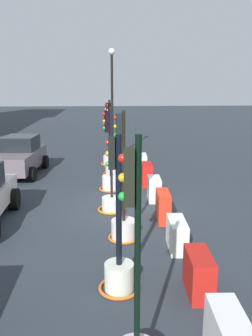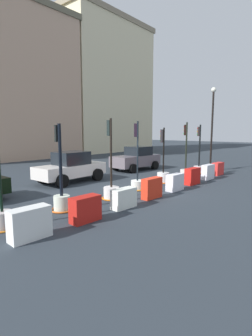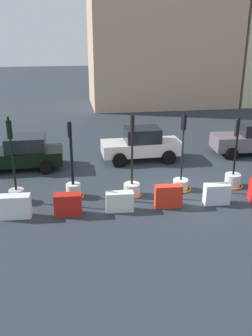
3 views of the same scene
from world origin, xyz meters
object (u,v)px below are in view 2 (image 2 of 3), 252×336
at_px(construction_barrier_0, 30,224).
at_px(construction_barrier_2, 124,198).
at_px(traffic_light_5, 185,169).
at_px(construction_barrier_5, 192,176).
at_px(traffic_light_6, 199,166).
at_px(construction_barrier_1, 85,209).
at_px(traffic_light_1, 61,196).
at_px(street_lamp_post, 212,119).
at_px(car_grey_saloon, 136,159).
at_px(traffic_light_2, 111,187).
at_px(car_white_van, 71,167).
at_px(traffic_light_3, 137,180).
at_px(traffic_light_0, 2,210).
at_px(construction_barrier_6, 208,172).
at_px(construction_barrier_4, 175,182).
at_px(traffic_light_4, 163,175).
at_px(construction_barrier_3, 152,188).

height_order(construction_barrier_0, construction_barrier_2, construction_barrier_0).
relative_size(traffic_light_5, construction_barrier_5, 3.23).
distance_m(construction_barrier_0, construction_barrier_2, 3.90).
distance_m(traffic_light_5, traffic_light_6, 2.13).
height_order(traffic_light_5, construction_barrier_1, traffic_light_5).
height_order(traffic_light_1, street_lamp_post, street_lamp_post).
height_order(traffic_light_1, construction_barrier_5, traffic_light_1).
bearing_deg(construction_barrier_2, car_grey_saloon, 35.04).
bearing_deg(traffic_light_2, traffic_light_5, 0.72).
distance_m(construction_barrier_1, car_grey_saloon, 11.69).
xyz_separation_m(construction_barrier_1, car_white_van, (3.96, 5.75, 0.43)).
relative_size(traffic_light_5, street_lamp_post, 0.58).
xyz_separation_m(traffic_light_3, construction_barrier_2, (-2.93, -1.60, -0.11)).
bearing_deg(construction_barrier_1, traffic_light_0, 144.53).
bearing_deg(construction_barrier_6, traffic_light_5, 96.65).
xyz_separation_m(construction_barrier_6, car_white_van, (-5.94, 5.75, 0.40)).
relative_size(construction_barrier_4, car_grey_saloon, 0.25).
bearing_deg(traffic_light_0, traffic_light_1, 3.29).
xyz_separation_m(traffic_light_4, street_lamp_post, (6.16, -0.27, 3.33)).
bearing_deg(construction_barrier_1, traffic_light_4, 12.27).
xyz_separation_m(traffic_light_4, car_grey_saloon, (2.88, 4.18, 0.40)).
height_order(construction_barrier_3, car_grey_saloon, car_grey_saloon).
xyz_separation_m(traffic_light_1, car_grey_saloon, (9.93, 4.17, 0.29)).
relative_size(traffic_light_2, traffic_light_3, 1.02).
distance_m(construction_barrier_1, construction_barrier_4, 5.90).
height_order(traffic_light_4, car_grey_saloon, traffic_light_4).
relative_size(traffic_light_1, construction_barrier_5, 2.98).
bearing_deg(construction_barrier_1, traffic_light_1, 81.69).
xyz_separation_m(traffic_light_0, traffic_light_1, (2.28, 0.13, -0.02)).
distance_m(construction_barrier_1, construction_barrier_3, 3.91).
relative_size(traffic_light_1, construction_barrier_4, 3.14).
bearing_deg(traffic_light_5, construction_barrier_4, -159.82).
relative_size(construction_barrier_2, car_grey_saloon, 0.26).
xyz_separation_m(construction_barrier_5, construction_barrier_6, (2.02, -0.05, -0.00)).
distance_m(traffic_light_0, car_white_van, 7.39).
xyz_separation_m(traffic_light_2, construction_barrier_0, (-4.61, -1.26, -0.07)).
relative_size(construction_barrier_0, construction_barrier_4, 1.12).
height_order(traffic_light_2, car_grey_saloon, traffic_light_2).
xyz_separation_m(traffic_light_1, traffic_light_3, (4.66, 0.02, -0.07)).
bearing_deg(car_white_van, street_lamp_post, -25.07).
bearing_deg(traffic_light_2, car_grey_saloon, 30.54).
relative_size(traffic_light_4, construction_barrier_6, 2.99).
relative_size(construction_barrier_1, car_grey_saloon, 0.25).
bearing_deg(construction_barrier_2, traffic_light_1, 137.75).
xyz_separation_m(traffic_light_5, construction_barrier_3, (-5.83, -1.39, -0.06)).
bearing_deg(traffic_light_5, car_white_van, 143.25).
bearing_deg(construction_barrier_5, construction_barrier_0, 179.76).
bearing_deg(traffic_light_3, traffic_light_1, -179.74).
height_order(traffic_light_3, construction_barrier_6, traffic_light_3).
bearing_deg(construction_barrier_3, traffic_light_1, 157.12).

